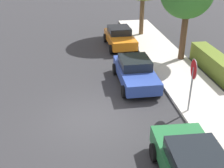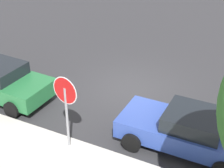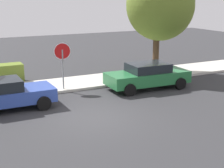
{
  "view_description": "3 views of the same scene",
  "coord_description": "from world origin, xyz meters",
  "px_view_note": "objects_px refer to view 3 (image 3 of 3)",
  "views": [
    {
      "loc": [
        10.25,
        -0.56,
        6.87
      ],
      "look_at": [
        -1.05,
        1.15,
        1.06
      ],
      "focal_mm": 45.0,
      "sensor_mm": 36.0,
      "label": 1
    },
    {
      "loc": [
        -4.78,
        11.38,
        7.17
      ],
      "look_at": [
        0.27,
        1.28,
        0.78
      ],
      "focal_mm": 55.0,
      "sensor_mm": 36.0,
      "label": 2
    },
    {
      "loc": [
        -5.4,
        -12.46,
        4.98
      ],
      "look_at": [
        1.28,
        0.77,
        1.11
      ],
      "focal_mm": 55.0,
      "sensor_mm": 36.0,
      "label": 3
    }
  ],
  "objects_px": {
    "parked_car_blue": "(6,94)",
    "stop_sign": "(63,58)",
    "street_tree_mid_block": "(160,5)",
    "parked_car_green": "(148,75)"
  },
  "relations": [
    {
      "from": "parked_car_green",
      "to": "parked_car_blue",
      "type": "bearing_deg",
      "value": -178.74
    },
    {
      "from": "stop_sign",
      "to": "parked_car_blue",
      "type": "bearing_deg",
      "value": -152.53
    },
    {
      "from": "parked_car_blue",
      "to": "street_tree_mid_block",
      "type": "relative_size",
      "value": 0.63
    },
    {
      "from": "parked_car_blue",
      "to": "street_tree_mid_block",
      "type": "height_order",
      "value": "street_tree_mid_block"
    },
    {
      "from": "street_tree_mid_block",
      "to": "stop_sign",
      "type": "bearing_deg",
      "value": -170.58
    },
    {
      "from": "parked_car_green",
      "to": "street_tree_mid_block",
      "type": "xyz_separation_m",
      "value": [
        2.5,
        2.65,
        3.61
      ]
    },
    {
      "from": "stop_sign",
      "to": "street_tree_mid_block",
      "type": "distance_m",
      "value": 7.33
    },
    {
      "from": "stop_sign",
      "to": "street_tree_mid_block",
      "type": "bearing_deg",
      "value": 9.42
    },
    {
      "from": "parked_car_blue",
      "to": "parked_car_green",
      "type": "bearing_deg",
      "value": 1.26
    },
    {
      "from": "parked_car_blue",
      "to": "stop_sign",
      "type": "bearing_deg",
      "value": 27.47
    }
  ]
}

